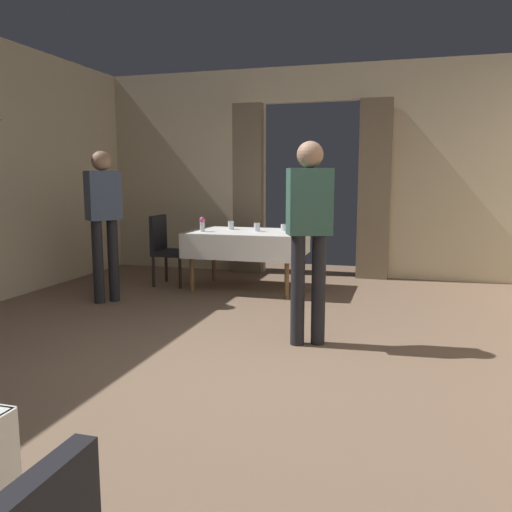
# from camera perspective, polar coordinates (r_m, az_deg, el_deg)

# --- Properties ---
(ground) EXTENTS (10.08, 10.08, 0.00)m
(ground) POSITION_cam_1_polar(r_m,az_deg,el_deg) (3.95, -5.16, -12.59)
(ground) COLOR #7A604C
(wall_back) EXTENTS (6.40, 0.27, 3.00)m
(wall_back) POSITION_cam_1_polar(r_m,az_deg,el_deg) (7.73, 6.02, 9.18)
(wall_back) COLOR beige
(wall_back) RESTS_ON ground
(dining_table_mid) EXTENTS (1.45, 1.02, 0.75)m
(dining_table_mid) POSITION_cam_1_polar(r_m,az_deg,el_deg) (6.66, -0.95, 1.93)
(dining_table_mid) COLOR brown
(dining_table_mid) RESTS_ON ground
(chair_mid_left) EXTENTS (0.44, 0.44, 0.93)m
(chair_mid_left) POSITION_cam_1_polar(r_m,az_deg,el_deg) (7.03, -9.76, 1.02)
(chair_mid_left) COLOR black
(chair_mid_left) RESTS_ON ground
(flower_vase_mid) EXTENTS (0.07, 0.07, 0.18)m
(flower_vase_mid) POSITION_cam_1_polar(r_m,az_deg,el_deg) (6.62, -5.91, 3.55)
(flower_vase_mid) COLOR silver
(flower_vase_mid) RESTS_ON dining_table_mid
(glass_mid_b) EXTENTS (0.08, 0.08, 0.08)m
(glass_mid_b) POSITION_cam_1_polar(r_m,az_deg,el_deg) (6.69, 3.09, 3.14)
(glass_mid_b) COLOR silver
(glass_mid_b) RESTS_ON dining_table_mid
(glass_mid_c) EXTENTS (0.08, 0.08, 0.11)m
(glass_mid_c) POSITION_cam_1_polar(r_m,az_deg,el_deg) (6.62, 0.10, 3.19)
(glass_mid_c) COLOR silver
(glass_mid_c) RESTS_ON dining_table_mid
(glass_mid_d) EXTENTS (0.08, 0.08, 0.11)m
(glass_mid_d) POSITION_cam_1_polar(r_m,az_deg,el_deg) (6.88, -2.77, 3.39)
(glass_mid_d) COLOR silver
(glass_mid_d) RESTS_ON dining_table_mid
(person_waiter_by_doorway) EXTENTS (0.42, 0.34, 1.72)m
(person_waiter_by_doorway) POSITION_cam_1_polar(r_m,az_deg,el_deg) (4.38, 5.83, 3.30)
(person_waiter_by_doorway) COLOR black
(person_waiter_by_doorway) RESTS_ON ground
(person_diner_standing_aside) EXTENTS (0.39, 0.42, 1.72)m
(person_diner_standing_aside) POSITION_cam_1_polar(r_m,az_deg,el_deg) (6.15, -16.34, 4.50)
(person_diner_standing_aside) COLOR black
(person_diner_standing_aside) RESTS_ON ground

